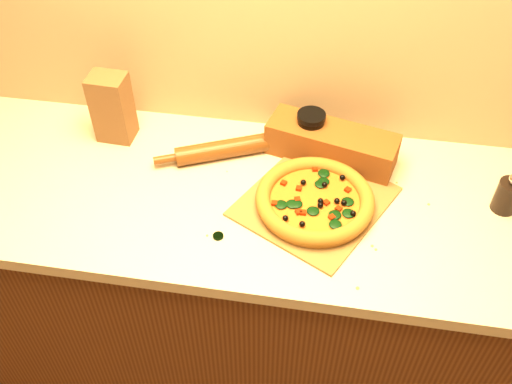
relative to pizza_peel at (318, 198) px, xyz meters
name	(u,v)px	position (x,y,z in m)	size (l,w,h in m)	color
cabinet	(254,289)	(-0.18, -0.01, -0.47)	(2.80, 0.65, 0.86)	#49220F
countertop	(253,199)	(-0.18, -0.01, -0.02)	(2.84, 0.68, 0.04)	beige
pizza_peel	(318,198)	(0.00, 0.00, 0.00)	(0.49, 0.56, 0.01)	brown
pizza	(315,200)	(-0.01, -0.03, 0.03)	(0.33, 0.33, 0.05)	#C87D32
bottle_cap	(218,236)	(-0.25, -0.18, 0.00)	(0.03, 0.03, 0.01)	black
pepper_grinder	(508,195)	(0.51, 0.05, 0.05)	(0.07, 0.07, 0.13)	black
rolling_pin	(222,149)	(-0.30, 0.14, 0.02)	(0.39, 0.19, 0.06)	#56310E
bread_bag	(331,144)	(0.02, 0.18, 0.05)	(0.39, 0.13, 0.11)	brown
paper_bag	(112,108)	(-0.65, 0.18, 0.11)	(0.11, 0.09, 0.22)	brown
dark_jar	(310,132)	(-0.05, 0.21, 0.07)	(0.09, 0.09, 0.14)	black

